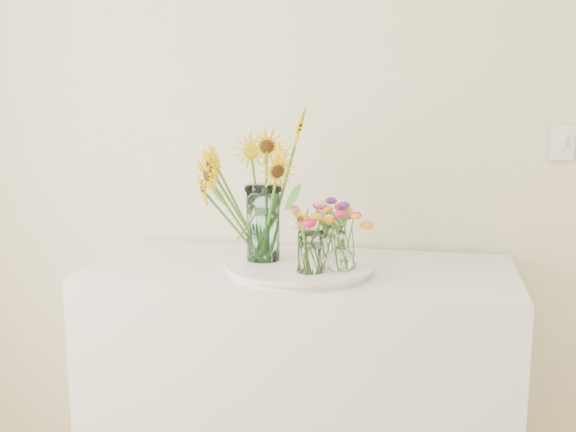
# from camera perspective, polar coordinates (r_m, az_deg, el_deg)

# --- Properties ---
(counter) EXTENTS (1.40, 0.60, 0.90)m
(counter) POSITION_cam_1_polar(r_m,az_deg,el_deg) (2.55, 1.02, -13.84)
(counter) COLOR white
(counter) RESTS_ON ground_plane
(tray) EXTENTS (0.45, 0.45, 0.02)m
(tray) POSITION_cam_1_polar(r_m,az_deg,el_deg) (2.33, 0.90, -4.17)
(tray) COLOR white
(tray) RESTS_ON counter
(mason_jar) EXTENTS (0.14, 0.14, 0.25)m
(mason_jar) POSITION_cam_1_polar(r_m,az_deg,el_deg) (2.34, -1.97, -0.57)
(mason_jar) COLOR #BBF1F9
(mason_jar) RESTS_ON tray
(sunflower_bouquet) EXTENTS (0.94, 0.94, 0.50)m
(sunflower_bouquet) POSITION_cam_1_polar(r_m,az_deg,el_deg) (2.32, -1.99, 2.45)
(sunflower_bouquet) COLOR #E5B904
(sunflower_bouquet) RESTS_ON tray
(small_vase_a) EXTENTS (0.08, 0.08, 0.14)m
(small_vase_a) POSITION_cam_1_polar(r_m,az_deg,el_deg) (2.21, 1.79, -2.87)
(small_vase_a) COLOR white
(small_vase_a) RESTS_ON tray
(wildflower_posy_a) EXTENTS (0.18, 0.18, 0.23)m
(wildflower_posy_a) POSITION_cam_1_polar(r_m,az_deg,el_deg) (2.20, 1.80, -1.73)
(wildflower_posy_a) COLOR orange
(wildflower_posy_a) RESTS_ON tray
(small_vase_b) EXTENTS (0.09, 0.09, 0.13)m
(small_vase_b) POSITION_cam_1_polar(r_m,az_deg,el_deg) (2.24, 4.22, -2.80)
(small_vase_b) COLOR white
(small_vase_b) RESTS_ON tray
(wildflower_posy_b) EXTENTS (0.21, 0.21, 0.22)m
(wildflower_posy_b) POSITION_cam_1_polar(r_m,az_deg,el_deg) (2.23, 4.24, -1.67)
(wildflower_posy_b) COLOR orange
(wildflower_posy_b) RESTS_ON tray
(small_vase_c) EXTENTS (0.08, 0.08, 0.12)m
(small_vase_c) POSITION_cam_1_polar(r_m,az_deg,el_deg) (2.39, 3.51, -2.05)
(small_vase_c) COLOR white
(small_vase_c) RESTS_ON tray
(wildflower_posy_c) EXTENTS (0.19, 0.19, 0.21)m
(wildflower_posy_c) POSITION_cam_1_polar(r_m,az_deg,el_deg) (2.38, 3.52, -0.99)
(wildflower_posy_c) COLOR orange
(wildflower_posy_c) RESTS_ON tray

